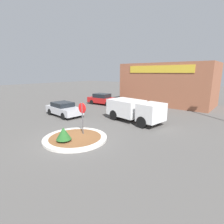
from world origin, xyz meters
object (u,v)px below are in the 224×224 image
(parked_sedan_red, at_px, (103,99))
(stop_sign, at_px, (82,113))
(parked_sedan_silver, at_px, (64,109))
(utility_truck, at_px, (134,109))

(parked_sedan_red, bearing_deg, stop_sign, -58.58)
(stop_sign, xyz_separation_m, parked_sedan_silver, (-6.03, 2.75, -0.94))
(parked_sedan_red, bearing_deg, parked_sedan_silver, -84.63)
(utility_truck, height_order, parked_sedan_red, utility_truck)
(utility_truck, relative_size, parked_sedan_silver, 1.25)
(parked_sedan_silver, bearing_deg, parked_sedan_red, 104.63)
(stop_sign, bearing_deg, parked_sedan_silver, 155.50)
(utility_truck, distance_m, parked_sedan_red, 9.31)
(stop_sign, distance_m, parked_sedan_red, 12.53)
(utility_truck, distance_m, parked_sedan_silver, 7.31)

